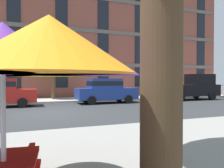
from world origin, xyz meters
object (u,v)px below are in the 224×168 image
(pickup_black, at_px, (191,88))
(street_tree_middle, at_px, (53,58))
(sedan_blue, at_px, (106,90))
(patio_umbrella, at_px, (3,51))

(pickup_black, distance_m, street_tree_middle, 11.97)
(sedan_blue, distance_m, street_tree_middle, 5.55)
(sedan_blue, distance_m, pickup_black, 7.78)
(pickup_black, height_order, patio_umbrella, patio_umbrella)
(street_tree_middle, xyz_separation_m, patio_umbrella, (-2.28, -16.29, -1.49))
(sedan_blue, height_order, pickup_black, pickup_black)
(patio_umbrella, bearing_deg, pickup_black, 43.39)
(street_tree_middle, bearing_deg, patio_umbrella, -97.98)
(pickup_black, bearing_deg, sedan_blue, -180.00)
(pickup_black, relative_size, street_tree_middle, 1.03)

